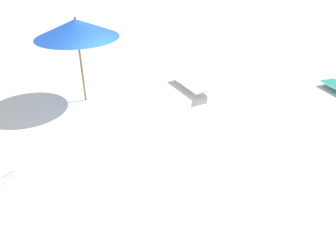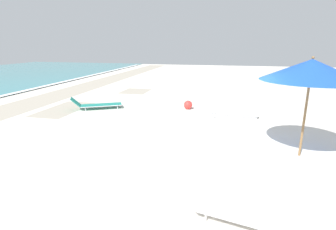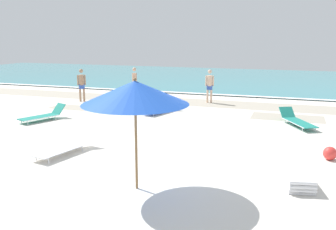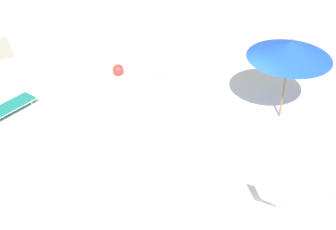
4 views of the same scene
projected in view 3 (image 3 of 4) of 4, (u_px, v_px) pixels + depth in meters
name	position (u px, v px, depth m)	size (l,w,h in m)	color
ground_plane	(161.00, 160.00, 11.01)	(60.00, 60.00, 0.16)	silver
ocean_water	(249.00, 79.00, 30.37)	(60.00, 18.20, 0.07)	teal
beach_umbrella	(135.00, 93.00, 8.32)	(2.43, 2.43, 2.61)	olive
lounger_stack	(294.00, 174.00, 9.23)	(1.03, 1.98, 0.32)	white
sun_lounger_under_umbrella	(297.00, 120.00, 14.85)	(1.57, 2.24, 0.57)	#1E8475
sun_lounger_beside_umbrella	(65.00, 147.00, 11.34)	(1.04, 2.23, 0.52)	white
sun_lounger_near_water_left	(161.00, 108.00, 17.36)	(1.14, 2.12, 0.62)	blue
sun_lounger_near_water_right	(43.00, 115.00, 15.78)	(1.30, 2.07, 0.60)	#1E8475
beachgoer_wading_adult	(210.00, 84.00, 19.76)	(0.44, 0.27, 1.76)	beige
beachgoer_shoreline_child	(135.00, 81.00, 21.02)	(0.33, 0.37, 1.76)	tan
beachgoer_strolling_adult	(82.00, 83.00, 20.12)	(0.39, 0.31, 1.76)	#A37A5B
beach_ball	(330.00, 153.00, 10.76)	(0.39, 0.39, 0.39)	red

